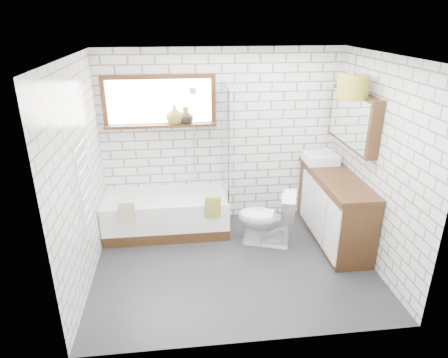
{
  "coord_description": "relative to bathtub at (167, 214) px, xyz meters",
  "views": [
    {
      "loc": [
        -0.62,
        -4.17,
        2.89
      ],
      "look_at": [
        -0.09,
        0.25,
        1.05
      ],
      "focal_mm": 32.0,
      "sensor_mm": 36.0,
      "label": 1
    }
  ],
  "objects": [
    {
      "name": "floor",
      "position": [
        0.83,
        -0.92,
        -0.28
      ],
      "size": [
        3.4,
        2.6,
        0.01
      ],
      "primitive_type": "cube",
      "color": "black",
      "rests_on": "ground"
    },
    {
      "name": "ceiling",
      "position": [
        0.83,
        -0.92,
        2.23
      ],
      "size": [
        3.4,
        2.6,
        0.01
      ],
      "primitive_type": "cube",
      "color": "white",
      "rests_on": "ground"
    },
    {
      "name": "wall_back",
      "position": [
        0.83,
        0.38,
        0.97
      ],
      "size": [
        3.4,
        0.01,
        2.5
      ],
      "primitive_type": "cube",
      "color": "white",
      "rests_on": "ground"
    },
    {
      "name": "wall_front",
      "position": [
        0.83,
        -2.23,
        0.97
      ],
      "size": [
        3.4,
        0.01,
        2.5
      ],
      "primitive_type": "cube",
      "color": "white",
      "rests_on": "ground"
    },
    {
      "name": "wall_left",
      "position": [
        -0.87,
        -0.92,
        0.97
      ],
      "size": [
        0.01,
        2.6,
        2.5
      ],
      "primitive_type": "cube",
      "color": "white",
      "rests_on": "ground"
    },
    {
      "name": "wall_right",
      "position": [
        2.54,
        -0.92,
        0.97
      ],
      "size": [
        0.01,
        2.6,
        2.5
      ],
      "primitive_type": "cube",
      "color": "white",
      "rests_on": "ground"
    },
    {
      "name": "window",
      "position": [
        -0.02,
        0.34,
        1.52
      ],
      "size": [
        1.52,
        0.16,
        0.68
      ],
      "primitive_type": "cube",
      "color": "black",
      "rests_on": "wall_back"
    },
    {
      "name": "towel_radiator",
      "position": [
        -0.83,
        -0.92,
        0.92
      ],
      "size": [
        0.06,
        0.52,
        1.0
      ],
      "primitive_type": "cube",
      "color": "white",
      "rests_on": "wall_left"
    },
    {
      "name": "mirror_cabinet",
      "position": [
        2.45,
        -0.32,
        1.37
      ],
      "size": [
        0.16,
        1.2,
        0.7
      ],
      "primitive_type": "cube",
      "color": "black",
      "rests_on": "wall_right"
    },
    {
      "name": "shower_riser",
      "position": [
        0.43,
        0.34,
        1.07
      ],
      "size": [
        0.02,
        0.02,
        1.3
      ],
      "primitive_type": "cylinder",
      "color": "silver",
      "rests_on": "wall_back"
    },
    {
      "name": "bathtub",
      "position": [
        0.0,
        0.0,
        0.0
      ],
      "size": [
        1.71,
        0.76,
        0.55
      ],
      "primitive_type": "cube",
      "color": "white",
      "rests_on": "floor"
    },
    {
      "name": "shower_screen",
      "position": [
        0.84,
        0.0,
        1.03
      ],
      "size": [
        0.02,
        0.72,
        1.5
      ],
      "primitive_type": "cube",
      "color": "white",
      "rests_on": "bathtub"
    },
    {
      "name": "towel_green",
      "position": [
        0.63,
        -0.38,
        0.26
      ],
      "size": [
        0.21,
        0.06,
        0.28
      ],
      "primitive_type": "cube",
      "color": "olive",
      "rests_on": "bathtub"
    },
    {
      "name": "towel_beige",
      "position": [
        -0.49,
        -0.38,
        0.26
      ],
      "size": [
        0.21,
        0.05,
        0.27
      ],
      "primitive_type": "cube",
      "color": "tan",
      "rests_on": "bathtub"
    },
    {
      "name": "vanity",
      "position": [
        2.27,
        -0.45,
        0.19
      ],
      "size": [
        0.53,
        1.64,
        0.94
      ],
      "primitive_type": "cube",
      "color": "black",
      "rests_on": "floor"
    },
    {
      "name": "basin",
      "position": [
        2.21,
        0.05,
        0.73
      ],
      "size": [
        0.44,
        0.39,
        0.13
      ],
      "primitive_type": "cube",
      "color": "white",
      "rests_on": "vanity"
    },
    {
      "name": "tap",
      "position": [
        2.37,
        0.05,
        0.79
      ],
      "size": [
        0.03,
        0.03,
        0.16
      ],
      "primitive_type": "cylinder",
      "rotation": [
        0.0,
        0.0,
        0.12
      ],
      "color": "silver",
      "rests_on": "vanity"
    },
    {
      "name": "toilet",
      "position": [
        1.33,
        -0.49,
        0.11
      ],
      "size": [
        0.65,
        0.85,
        0.76
      ],
      "primitive_type": "imported",
      "rotation": [
        0.0,
        0.0,
        -1.9
      ],
      "color": "white",
      "rests_on": "floor"
    },
    {
      "name": "vase_olive",
      "position": [
        0.18,
        0.31,
        1.33
      ],
      "size": [
        0.31,
        0.31,
        0.26
      ],
      "primitive_type": "imported",
      "rotation": [
        0.0,
        0.0,
        0.3
      ],
      "color": "olive",
      "rests_on": "window"
    },
    {
      "name": "vase_dark",
      "position": [
        0.34,
        0.31,
        1.31
      ],
      "size": [
        0.21,
        0.21,
        0.21
      ],
      "primitive_type": "imported",
      "rotation": [
        0.0,
        0.0,
        -0.07
      ],
      "color": "black",
      "rests_on": "window"
    },
    {
      "name": "bottle",
      "position": [
        0.33,
        0.31,
        1.32
      ],
      "size": [
        0.09,
        0.09,
        0.23
      ],
      "primitive_type": "cylinder",
      "rotation": [
        0.0,
        0.0,
        0.34
      ],
      "color": "olive",
      "rests_on": "window"
    },
    {
      "name": "pendant",
      "position": [
        2.28,
        -0.56,
        1.82
      ],
      "size": [
        0.37,
        0.37,
        0.27
      ],
      "primitive_type": "cylinder",
      "color": "olive",
      "rests_on": "ceiling"
    }
  ]
}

